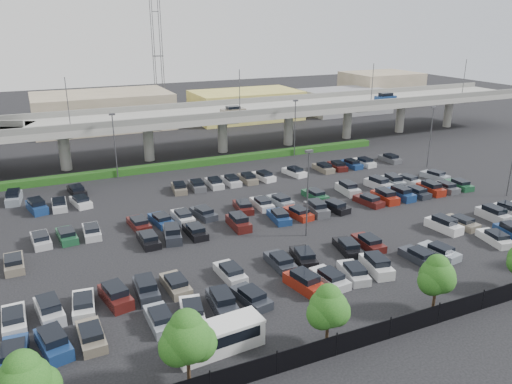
% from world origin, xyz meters
% --- Properties ---
extents(ground, '(280.00, 280.00, 0.00)m').
position_xyz_m(ground, '(0.00, 0.00, 0.00)').
color(ground, black).
extents(overpass, '(150.00, 13.00, 15.80)m').
position_xyz_m(overpass, '(-0.18, 31.97, 6.97)').
color(overpass, gray).
rests_on(overpass, ground).
extents(hedge, '(66.00, 1.60, 1.10)m').
position_xyz_m(hedge, '(0.00, 25.00, 0.55)').
color(hedge, '#193F12').
rests_on(hedge, ground).
extents(fence, '(70.00, 0.10, 2.00)m').
position_xyz_m(fence, '(-0.05, -28.00, 0.90)').
color(fence, black).
rests_on(fence, ground).
extents(tree_row, '(65.07, 3.66, 5.94)m').
position_xyz_m(tree_row, '(0.70, -26.53, 3.52)').
color(tree_row, '#332316').
rests_on(tree_row, ground).
extents(shuttle_bus, '(7.05, 2.88, 2.21)m').
position_xyz_m(shuttle_bus, '(-16.72, -23.69, 1.21)').
color(shuttle_bus, silver).
rests_on(shuttle_bus, ground).
extents(parked_cars, '(62.96, 41.65, 1.67)m').
position_xyz_m(parked_cars, '(-0.06, -4.10, 0.61)').
color(parked_cars, navy).
rests_on(parked_cars, ground).
extents(light_poles, '(66.90, 48.38, 10.30)m').
position_xyz_m(light_poles, '(-4.13, 2.00, 6.24)').
color(light_poles, '#48484D').
rests_on(light_poles, ground).
extents(distant_buildings, '(138.00, 24.00, 9.00)m').
position_xyz_m(distant_buildings, '(12.38, 61.81, 3.74)').
color(distant_buildings, gray).
rests_on(distant_buildings, ground).
extents(comm_tower, '(2.40, 2.40, 30.00)m').
position_xyz_m(comm_tower, '(4.00, 74.00, 15.61)').
color(comm_tower, '#48484D').
rests_on(comm_tower, ground).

